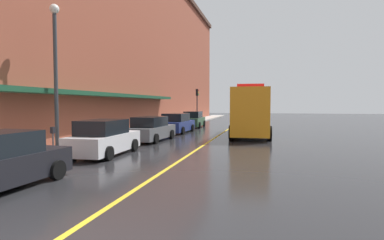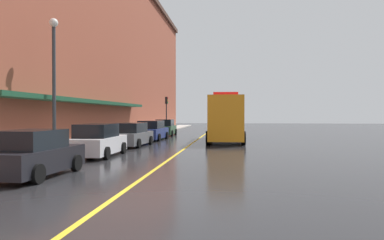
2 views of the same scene
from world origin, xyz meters
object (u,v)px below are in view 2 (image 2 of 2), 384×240
(parked_car_0, at_px, (34,155))
(parked_car_3, at_px, (152,131))
(parked_car_2, at_px, (132,135))
(parking_meter_0, at_px, (148,126))
(parked_car_1, at_px, (98,141))
(street_lamp_left, at_px, (54,71))
(parking_meter_1, at_px, (125,129))
(traffic_light_near, at_px, (166,107))
(parking_meter_2, at_px, (55,138))
(parked_car_4, at_px, (165,128))
(utility_truck, at_px, (225,119))

(parked_car_0, height_order, parked_car_3, parked_car_3)
(parked_car_2, xyz_separation_m, parking_meter_0, (-1.47, 10.89, 0.29))
(parked_car_1, xyz_separation_m, parking_meter_0, (-1.37, 16.88, 0.26))
(parked_car_0, xyz_separation_m, street_lamp_left, (-2.02, 5.26, 3.62))
(parking_meter_1, relative_size, traffic_light_near, 0.31)
(parking_meter_1, bearing_deg, parked_car_3, 62.29)
(parked_car_2, bearing_deg, parking_meter_2, 171.53)
(parked_car_0, xyz_separation_m, parked_car_1, (-0.05, 6.11, 0.02))
(parked_car_4, height_order, parking_meter_0, parked_car_4)
(parking_meter_2, distance_m, street_lamp_left, 3.56)
(parked_car_1, height_order, parked_car_2, parked_car_1)
(parked_car_1, height_order, street_lamp_left, street_lamp_left)
(parked_car_3, height_order, utility_truck, utility_truck)
(parked_car_1, distance_m, parked_car_3, 12.00)
(parked_car_1, bearing_deg, parked_car_4, -1.11)
(parked_car_4, distance_m, utility_truck, 9.91)
(parked_car_4, distance_m, street_lamp_left, 19.83)
(parked_car_0, height_order, parking_meter_0, parked_car_0)
(traffic_light_near, bearing_deg, parking_meter_0, -90.38)
(parking_meter_1, bearing_deg, street_lamp_left, -93.43)
(parked_car_1, distance_m, street_lamp_left, 4.19)
(parked_car_3, height_order, parking_meter_0, parked_car_3)
(parked_car_3, height_order, parking_meter_2, parked_car_3)
(parked_car_1, bearing_deg, parked_car_0, 179.44)
(parking_meter_2, relative_size, street_lamp_left, 0.19)
(parked_car_2, bearing_deg, street_lamp_left, 165.23)
(parked_car_2, distance_m, street_lamp_left, 8.01)
(parking_meter_2, xyz_separation_m, street_lamp_left, (-0.60, 1.06, 3.34))
(utility_truck, bearing_deg, traffic_light_near, -154.65)
(parking_meter_0, relative_size, parking_meter_2, 1.00)
(parked_car_3, bearing_deg, parking_meter_1, 154.10)
(parking_meter_2, distance_m, traffic_light_near, 28.28)
(parked_car_0, xyz_separation_m, parking_meter_0, (-1.42, 22.98, 0.28))
(parked_car_1, bearing_deg, utility_truck, -31.27)
(parked_car_3, relative_size, parking_meter_2, 3.63)
(parked_car_1, relative_size, street_lamp_left, 0.65)
(street_lamp_left, distance_m, traffic_light_near, 27.17)
(parked_car_3, height_order, traffic_light_near, traffic_light_near)
(parking_meter_1, xyz_separation_m, traffic_light_near, (0.06, 17.12, 2.10))
(utility_truck, height_order, parking_meter_0, utility_truck)
(parked_car_2, xyz_separation_m, street_lamp_left, (-2.07, -6.83, 3.63))
(parked_car_4, relative_size, parking_meter_2, 3.61)
(street_lamp_left, height_order, traffic_light_near, street_lamp_left)
(parked_car_0, height_order, parked_car_1, parked_car_1)
(parked_car_2, xyz_separation_m, parking_meter_2, (-1.47, -7.90, 0.29))
(parked_car_1, xyz_separation_m, traffic_light_near, (-1.31, 26.29, 2.35))
(parked_car_3, xyz_separation_m, parking_meter_0, (-1.49, 4.88, 0.27))
(parking_meter_1, relative_size, street_lamp_left, 0.19)
(parked_car_3, distance_m, parking_meter_2, 13.99)
(parking_meter_1, bearing_deg, parked_car_2, -65.23)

